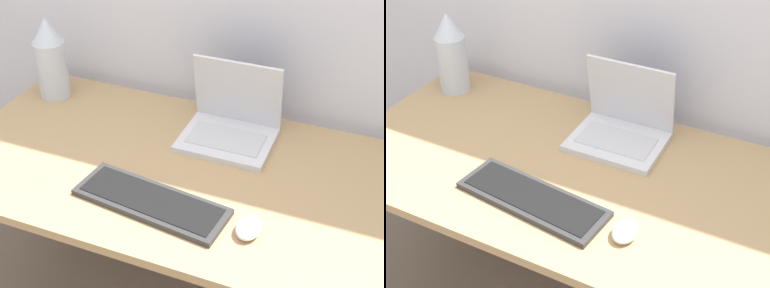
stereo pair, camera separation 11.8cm
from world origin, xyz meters
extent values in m
cube|color=tan|center=(0.00, 0.39, 0.71)|extent=(1.40, 0.78, 0.03)
cylinder|color=tan|center=(-0.65, 0.73, 0.35)|extent=(0.05, 0.05, 0.70)
cylinder|color=tan|center=(0.65, 0.73, 0.35)|extent=(0.05, 0.05, 0.70)
cube|color=silver|center=(0.13, 0.58, 0.74)|extent=(0.30, 0.25, 0.02)
cube|color=#B7B7BC|center=(0.13, 0.56, 0.75)|extent=(0.25, 0.14, 0.00)
cube|color=silver|center=(0.13, 0.67, 0.87)|extent=(0.30, 0.06, 0.24)
cube|color=#0F1938|center=(0.13, 0.68, 0.87)|extent=(0.26, 0.04, 0.21)
cube|color=#2D2D2D|center=(0.03, 0.20, 0.74)|extent=(0.46, 0.20, 0.02)
cube|color=black|center=(0.03, 0.20, 0.75)|extent=(0.43, 0.17, 0.00)
ellipsoid|color=silver|center=(0.32, 0.19, 0.75)|extent=(0.07, 0.09, 0.03)
cylinder|color=silver|center=(-0.57, 0.63, 0.84)|extent=(0.11, 0.11, 0.22)
cone|color=silver|center=(-0.57, 0.63, 0.99)|extent=(0.11, 0.11, 0.09)
camera|label=1|loc=(0.57, -0.82, 1.74)|focal=50.00mm
camera|label=2|loc=(0.68, -0.77, 1.74)|focal=50.00mm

